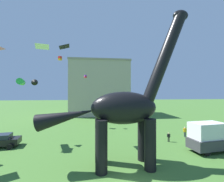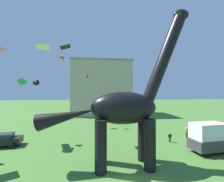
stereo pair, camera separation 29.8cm
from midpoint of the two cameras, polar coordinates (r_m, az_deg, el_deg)
The scene contains 12 objects.
dinosaur_sculpture at distance 13.48m, azimuth 4.80°, elevation -6.43°, with size 13.69×2.90×14.30m.
parked_sedan_left at distance 23.14m, azimuth -36.03°, elevation -14.81°, with size 4.43×2.41×1.55m.
parked_box_truck at distance 20.63m, azimuth 34.80°, elevation -14.20°, with size 5.80×2.71×3.20m.
person_near_flyer at distance 22.00m, azimuth 21.54°, elevation -15.83°, with size 0.45×0.20×1.21m.
person_far_spectator at distance 25.05m, azimuth 26.87°, elevation -13.52°, with size 0.55×0.24×1.48m.
kite_high_right at distance 29.36m, azimuth -9.22°, elevation 5.49°, with size 0.52×0.52×0.54m.
kite_far_right at distance 15.93m, azimuth -24.40°, elevation 15.01°, with size 1.35×1.12×0.29m.
kite_apex at distance 32.02m, azimuth -18.32°, elevation 11.66°, with size 0.76×0.76×0.79m.
kite_trailing at distance 21.81m, azimuth -16.92°, elevation 15.72°, with size 1.50×1.91×0.40m.
kite_mid_left at distance 22.40m, azimuth -29.67°, elevation 2.98°, with size 2.74×2.87×0.81m.
kite_mid_center at distance 24.97m, azimuth -36.28°, elevation 12.74°, with size 1.09×1.39×1.61m.
background_building_block at distance 45.31m, azimuth -3.87°, elevation 1.14°, with size 16.96×11.45×15.67m.
Camera 2 is at (-2.20, -9.54, 6.57)m, focal length 24.01 mm.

